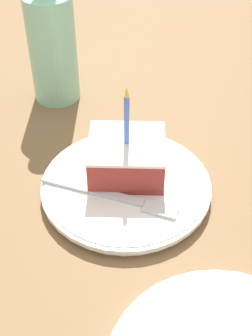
# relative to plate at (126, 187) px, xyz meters

# --- Properties ---
(ground_plane) EXTENTS (2.40, 2.40, 0.04)m
(ground_plane) POSITION_rel_plate_xyz_m (-0.03, 0.02, -0.03)
(ground_plane) COLOR brown
(ground_plane) RESTS_ON ground
(plate) EXTENTS (0.23, 0.23, 0.02)m
(plate) POSITION_rel_plate_xyz_m (0.00, 0.00, 0.00)
(plate) COLOR white
(plate) RESTS_ON ground_plane
(cake_slice) EXTENTS (0.10, 0.09, 0.14)m
(cake_slice) POSITION_rel_plate_xyz_m (-0.00, -0.02, 0.04)
(cake_slice) COLOR #99332D
(cake_slice) RESTS_ON plate
(fork) EXTENTS (0.19, 0.07, 0.00)m
(fork) POSITION_rel_plate_xyz_m (0.01, 0.03, 0.01)
(fork) COLOR silver
(fork) RESTS_ON plate
(bottle) EXTENTS (0.08, 0.08, 0.24)m
(bottle) POSITION_rel_plate_xyz_m (0.13, -0.24, 0.09)
(bottle) COLOR #8CD1B2
(bottle) RESTS_ON ground_plane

